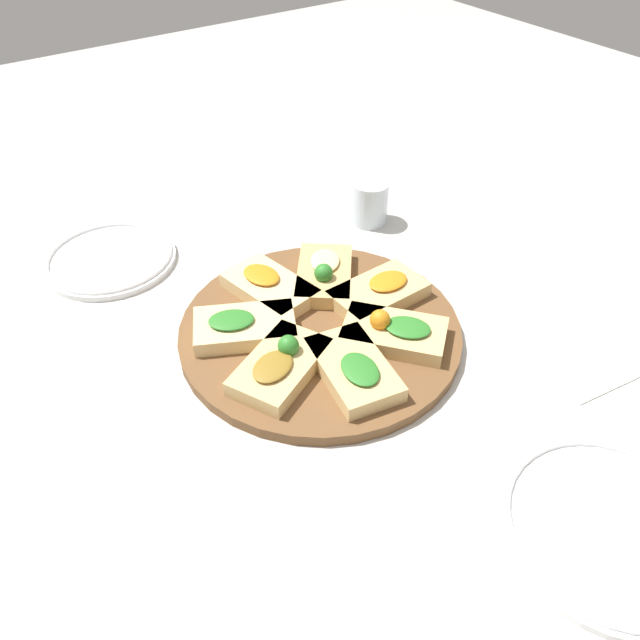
{
  "coord_description": "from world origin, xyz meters",
  "views": [
    {
      "loc": [
        -0.56,
        0.39,
        0.62
      ],
      "look_at": [
        0.0,
        0.0,
        0.03
      ],
      "focal_mm": 35.0,
      "sensor_mm": 36.0,
      "label": 1
    }
  ],
  "objects": [
    {
      "name": "focaccia_slice_6",
      "position": [
        0.0,
        -0.11,
        0.03
      ],
      "size": [
        0.09,
        0.15,
        0.03
      ],
      "color": "#DBB775",
      "rests_on": "serving_board"
    },
    {
      "name": "focaccia_slice_3",
      "position": [
        -0.05,
        0.1,
        0.03
      ],
      "size": [
        0.14,
        0.17,
        0.05
      ],
      "color": "#DBB775",
      "rests_on": "serving_board"
    },
    {
      "name": "plate_left",
      "position": [
        -0.45,
        -0.08,
        0.01
      ],
      "size": [
        0.24,
        0.24,
        0.02
      ],
      "color": "white",
      "rests_on": "ground_plane"
    },
    {
      "name": "focaccia_slice_1",
      "position": [
        0.11,
        0.02,
        0.03
      ],
      "size": [
        0.16,
        0.11,
        0.03
      ],
      "color": "#E5C689",
      "rests_on": "serving_board"
    },
    {
      "name": "serving_board",
      "position": [
        0.0,
        0.0,
        0.01
      ],
      "size": [
        0.41,
        0.41,
        0.02
      ],
      "primitive_type": "cylinder",
      "color": "brown",
      "rests_on": "ground_plane"
    },
    {
      "name": "focaccia_slice_5",
      "position": [
        -0.08,
        -0.07,
        0.03
      ],
      "size": [
        0.16,
        0.16,
        0.05
      ],
      "color": "#DBB775",
      "rests_on": "serving_board"
    },
    {
      "name": "focaccia_slice_2",
      "position": [
        0.05,
        0.1,
        0.03
      ],
      "size": [
        0.14,
        0.17,
        0.03
      ],
      "color": "#E5C689",
      "rests_on": "serving_board"
    },
    {
      "name": "plate_right",
      "position": [
        0.36,
        0.19,
        0.01
      ],
      "size": [
        0.22,
        0.22,
        0.02
      ],
      "color": "white",
      "rests_on": "ground_plane"
    },
    {
      "name": "focaccia_slice_4",
      "position": [
        -0.11,
        0.02,
        0.03
      ],
      "size": [
        0.16,
        0.11,
        0.03
      ],
      "color": "#DBB775",
      "rests_on": "serving_board"
    },
    {
      "name": "ground_plane",
      "position": [
        0.0,
        0.0,
        0.0
      ],
      "size": [
        3.0,
        3.0,
        0.0
      ],
      "primitive_type": "plane",
      "color": "beige"
    },
    {
      "name": "napkin_stack",
      "position": [
        -0.25,
        -0.27,
        0.0
      ],
      "size": [
        0.15,
        0.13,
        0.0
      ],
      "primitive_type": "cube",
      "rotation": [
        0.0,
        0.0,
        -0.13
      ],
      "color": "white",
      "rests_on": "ground_plane"
    },
    {
      "name": "focaccia_slice_0",
      "position": [
        0.09,
        -0.07,
        0.03
      ],
      "size": [
        0.17,
        0.16,
        0.05
      ],
      "color": "tan",
      "rests_on": "serving_board"
    },
    {
      "name": "water_glass",
      "position": [
        0.21,
        -0.26,
        0.04
      ],
      "size": [
        0.07,
        0.07,
        0.08
      ],
      "primitive_type": "cylinder",
      "color": "silver",
      "rests_on": "ground_plane"
    }
  ]
}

